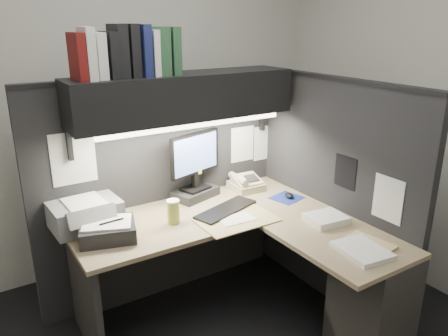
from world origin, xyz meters
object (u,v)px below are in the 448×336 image
(monitor, at_px, (195,172))
(notebook_stack, at_px, (108,231))
(telephone, at_px, (246,184))
(printer, at_px, (84,213))
(keyboard, at_px, (226,210))
(overhead_shelf, at_px, (185,96))
(coffee_cup, at_px, (173,212))
(desk, at_px, (286,274))

(monitor, xyz_separation_m, notebook_stack, (-0.76, -0.28, -0.15))
(telephone, distance_m, printer, 1.24)
(monitor, xyz_separation_m, keyboard, (0.05, -0.33, -0.18))
(telephone, bearing_deg, overhead_shelf, -177.44)
(telephone, height_order, notebook_stack, notebook_stack)
(printer, bearing_deg, coffee_cup, -33.41)
(printer, height_order, notebook_stack, printer)
(desk, distance_m, monitor, 0.97)
(notebook_stack, bearing_deg, printer, 104.24)
(overhead_shelf, bearing_deg, telephone, -0.44)
(printer, bearing_deg, desk, -41.12)
(telephone, distance_m, notebook_stack, 1.19)
(printer, distance_m, notebook_stack, 0.27)
(monitor, distance_m, notebook_stack, 0.82)
(monitor, distance_m, coffee_cup, 0.47)
(printer, relative_size, notebook_stack, 1.29)
(telephone, bearing_deg, monitor, 173.82)
(desk, distance_m, overhead_shelf, 1.33)
(overhead_shelf, bearing_deg, keyboard, -60.63)
(telephone, xyz_separation_m, notebook_stack, (-1.17, -0.22, 0.00))
(printer, bearing_deg, keyboard, -23.05)
(monitor, bearing_deg, coffee_cup, -153.89)
(keyboard, relative_size, telephone, 2.10)
(monitor, xyz_separation_m, coffee_cup, (-0.33, -0.31, -0.12))
(telephone, bearing_deg, keyboard, -140.16)
(printer, xyz_separation_m, notebook_stack, (0.07, -0.26, -0.03))
(keyboard, bearing_deg, overhead_shelf, 101.35)
(desk, height_order, keyboard, keyboard)
(desk, height_order, monitor, monitor)
(keyboard, xyz_separation_m, notebook_stack, (-0.81, 0.05, 0.04))
(monitor, height_order, keyboard, monitor)
(overhead_shelf, bearing_deg, printer, 176.64)
(overhead_shelf, bearing_deg, monitor, 31.35)
(monitor, xyz_separation_m, telephone, (0.41, -0.07, -0.15))
(monitor, bearing_deg, telephone, -25.80)
(overhead_shelf, distance_m, monitor, 0.59)
(telephone, bearing_deg, coffee_cup, -159.06)
(monitor, bearing_deg, keyboard, -97.94)
(monitor, height_order, notebook_stack, monitor)
(desk, height_order, coffee_cup, coffee_cup)
(telephone, height_order, coffee_cup, coffee_cup)
(coffee_cup, xyz_separation_m, printer, (-0.49, 0.29, 0.01))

